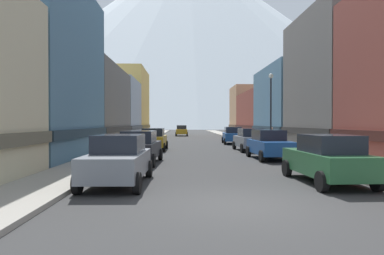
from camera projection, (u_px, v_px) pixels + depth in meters
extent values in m
plane|color=#313131|center=(238.00, 205.00, 9.29)|extent=(400.00, 400.00, 0.00)
cube|color=gray|center=(145.00, 139.00, 44.09)|extent=(2.50, 100.00, 0.15)
cube|color=gray|center=(242.00, 139.00, 44.45)|extent=(2.50, 100.00, 0.15)
cube|color=slate|center=(20.00, 71.00, 20.90)|extent=(7.79, 10.84, 10.74)
cube|color=#22333F|center=(20.00, 133.00, 20.95)|extent=(8.09, 10.84, 0.50)
cube|color=#66605B|center=(88.00, 106.00, 33.10)|extent=(6.13, 13.28, 7.58)
cube|color=#2D2B29|center=(88.00, 129.00, 33.13)|extent=(6.43, 13.28, 0.50)
cube|color=#99A5B2|center=(105.00, 110.00, 45.23)|extent=(8.41, 10.36, 7.86)
cube|color=#444A50|center=(105.00, 127.00, 45.26)|extent=(8.71, 10.36, 0.50)
cube|color=#D8B259|center=(121.00, 103.00, 56.52)|extent=(8.12, 12.16, 10.91)
cube|color=brown|center=(121.00, 126.00, 56.57)|extent=(8.42, 12.16, 0.50)
cube|color=#66605B|center=(366.00, 83.00, 25.81)|extent=(9.62, 10.01, 10.45)
cube|color=#2D2B29|center=(366.00, 131.00, 25.86)|extent=(9.92, 10.01, 0.50)
cube|color=slate|center=(302.00, 105.00, 37.45)|extent=(8.06, 12.18, 8.24)
cube|color=#22333F|center=(302.00, 128.00, 37.48)|extent=(8.36, 12.18, 0.50)
cube|color=brown|center=(270.00, 115.00, 50.50)|extent=(7.95, 13.86, 6.66)
cube|color=#3B1B16|center=(270.00, 127.00, 50.53)|extent=(8.25, 13.86, 0.50)
cube|color=tan|center=(258.00, 111.00, 61.52)|extent=(9.05, 8.18, 8.66)
cube|color=brown|center=(258.00, 126.00, 61.56)|extent=(9.35, 8.18, 0.50)
cube|color=slate|center=(118.00, 164.00, 12.28)|extent=(1.91, 4.43, 0.80)
cube|color=#1E232D|center=(119.00, 143.00, 12.52)|extent=(1.64, 2.23, 0.64)
cylinder|color=black|center=(137.00, 183.00, 10.65)|extent=(0.23, 0.68, 0.68)
cylinder|color=black|center=(77.00, 183.00, 10.63)|extent=(0.23, 0.68, 0.68)
cylinder|color=black|center=(149.00, 169.00, 13.95)|extent=(0.23, 0.68, 0.68)
cylinder|color=black|center=(104.00, 169.00, 13.92)|extent=(0.23, 0.68, 0.68)
cube|color=black|center=(140.00, 150.00, 18.66)|extent=(2.05, 4.49, 0.80)
cube|color=#1E232D|center=(139.00, 137.00, 18.40)|extent=(1.71, 2.28, 0.64)
cylinder|color=black|center=(129.00, 154.00, 20.33)|extent=(0.25, 0.69, 0.68)
cylinder|color=black|center=(160.00, 154.00, 20.30)|extent=(0.25, 0.69, 0.68)
cylinder|color=black|center=(116.00, 161.00, 17.03)|extent=(0.25, 0.69, 0.68)
cylinder|color=black|center=(153.00, 161.00, 17.00)|extent=(0.25, 0.69, 0.68)
cube|color=#B28419|center=(154.00, 141.00, 27.73)|extent=(1.92, 4.43, 0.80)
cube|color=#1E232D|center=(153.00, 132.00, 27.47)|extent=(1.64, 2.23, 0.64)
cylinder|color=black|center=(145.00, 145.00, 29.37)|extent=(0.23, 0.68, 0.68)
cylinder|color=black|center=(166.00, 145.00, 29.39)|extent=(0.23, 0.68, 0.68)
cylinder|color=black|center=(139.00, 147.00, 26.07)|extent=(0.23, 0.68, 0.68)
cylinder|color=black|center=(164.00, 147.00, 26.09)|extent=(0.23, 0.68, 0.68)
cube|color=#265933|center=(326.00, 163.00, 12.63)|extent=(1.99, 4.46, 0.80)
cube|color=#1E232D|center=(330.00, 144.00, 12.37)|extent=(1.67, 2.25, 0.64)
cylinder|color=black|center=(287.00, 168.00, 14.23)|extent=(0.24, 0.69, 0.68)
cylinder|color=black|center=(330.00, 168.00, 14.34)|extent=(0.24, 0.69, 0.68)
cylinder|color=black|center=(322.00, 182.00, 10.94)|extent=(0.24, 0.69, 0.68)
cylinder|color=black|center=(377.00, 181.00, 11.05)|extent=(0.24, 0.69, 0.68)
cube|color=#19478C|center=(270.00, 147.00, 20.87)|extent=(1.99, 4.46, 0.80)
cube|color=#1E232D|center=(268.00, 135.00, 21.11)|extent=(1.67, 2.25, 0.64)
cylinder|color=black|center=(294.00, 156.00, 19.29)|extent=(0.24, 0.69, 0.68)
cylinder|color=black|center=(262.00, 156.00, 19.17)|extent=(0.24, 0.69, 0.68)
cylinder|color=black|center=(276.00, 151.00, 22.58)|extent=(0.24, 0.69, 0.68)
cylinder|color=black|center=(248.00, 151.00, 22.47)|extent=(0.24, 0.69, 0.68)
cube|color=slate|center=(250.00, 141.00, 27.03)|extent=(1.97, 4.45, 0.80)
cube|color=#1E232D|center=(250.00, 132.00, 26.77)|extent=(1.66, 2.25, 0.64)
cylinder|color=black|center=(234.00, 145.00, 28.63)|extent=(0.24, 0.69, 0.68)
cylinder|color=black|center=(256.00, 145.00, 28.74)|extent=(0.24, 0.69, 0.68)
cylinder|color=black|center=(242.00, 148.00, 25.34)|extent=(0.24, 0.69, 0.68)
cylinder|color=black|center=(267.00, 148.00, 25.44)|extent=(0.24, 0.69, 0.68)
cube|color=#19478C|center=(233.00, 137.00, 36.16)|extent=(2.05, 4.48, 0.80)
cube|color=#1E232D|center=(233.00, 130.00, 35.90)|extent=(1.71, 2.28, 0.64)
cylinder|color=black|center=(223.00, 140.00, 37.83)|extent=(0.25, 0.69, 0.68)
cylinder|color=black|center=(239.00, 140.00, 37.80)|extent=(0.25, 0.69, 0.68)
cylinder|color=black|center=(225.00, 141.00, 34.53)|extent=(0.25, 0.69, 0.68)
cylinder|color=black|center=(243.00, 141.00, 34.50)|extent=(0.25, 0.69, 0.68)
cube|color=#B28419|center=(182.00, 131.00, 57.79)|extent=(1.84, 4.40, 0.80)
cube|color=#1E232D|center=(182.00, 127.00, 58.03)|extent=(1.60, 2.20, 0.64)
cylinder|color=black|center=(187.00, 134.00, 56.17)|extent=(0.22, 0.68, 0.68)
cylinder|color=black|center=(176.00, 134.00, 56.12)|extent=(0.22, 0.68, 0.68)
cylinder|color=black|center=(187.00, 134.00, 59.47)|extent=(0.22, 0.68, 0.68)
cylinder|color=black|center=(176.00, 134.00, 59.42)|extent=(0.22, 0.68, 0.68)
cylinder|color=#4C5156|center=(321.00, 151.00, 19.40)|extent=(0.56, 0.56, 0.90)
cylinder|color=#2D2D33|center=(321.00, 143.00, 19.39)|extent=(0.59, 0.59, 0.08)
cylinder|color=gray|center=(314.00, 152.00, 22.24)|extent=(0.50, 0.50, 0.30)
sphere|color=#248432|center=(314.00, 147.00, 22.24)|extent=(0.53, 0.53, 0.53)
cylinder|color=navy|center=(272.00, 138.00, 29.79)|extent=(0.36, 0.36, 1.45)
sphere|color=tan|center=(272.00, 129.00, 29.78)|extent=(0.23, 0.23, 0.23)
cylinder|color=black|center=(271.00, 114.00, 26.57)|extent=(0.12, 0.12, 5.50)
sphere|color=white|center=(271.00, 76.00, 26.53)|extent=(0.36, 0.36, 0.36)
cone|color=silver|center=(189.00, 38.00, 268.31)|extent=(323.18, 323.18, 137.08)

